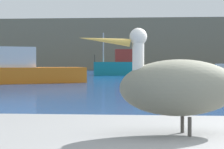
# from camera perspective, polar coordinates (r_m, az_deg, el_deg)

# --- Properties ---
(hillside_backdrop) EXTENTS (140.00, 12.97, 9.17)m
(hillside_backdrop) POSITION_cam_1_polar(r_m,az_deg,el_deg) (77.59, 5.69, 4.12)
(hillside_backdrop) COLOR #7F755B
(hillside_backdrop) RESTS_ON ground
(pelican) EXTENTS (1.31, 0.69, 0.83)m
(pelican) POSITION_cam_1_polar(r_m,az_deg,el_deg) (3.21, 9.39, -1.68)
(pelican) COLOR slate
(pelican) RESTS_ON pier_dock
(fishing_boat_orange) EXTENTS (6.79, 4.67, 4.30)m
(fishing_boat_orange) POSITION_cam_1_polar(r_m,az_deg,el_deg) (24.02, -12.21, 0.52)
(fishing_boat_orange) COLOR orange
(fishing_boat_orange) RESTS_ON ground
(fishing_boat_teal) EXTENTS (4.70, 2.03, 4.09)m
(fishing_boat_teal) POSITION_cam_1_polar(r_m,az_deg,el_deg) (38.96, 0.98, 1.26)
(fishing_boat_teal) COLOR teal
(fishing_boat_teal) RESTS_ON ground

